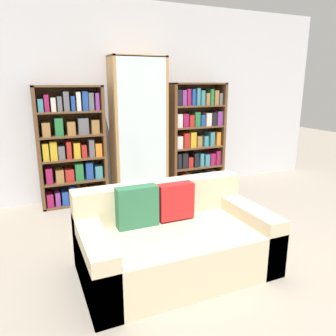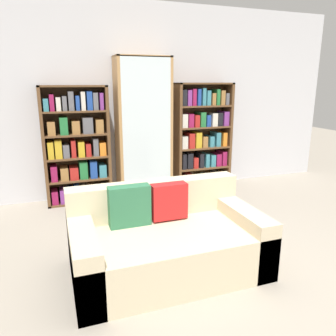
# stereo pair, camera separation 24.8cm
# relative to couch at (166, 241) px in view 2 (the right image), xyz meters

# --- Properties ---
(ground_plane) EXTENTS (16.00, 16.00, 0.00)m
(ground_plane) POSITION_rel_couch_xyz_m (0.44, -0.52, -0.26)
(ground_plane) COLOR gray
(wall_back) EXTENTS (6.27, 0.06, 2.70)m
(wall_back) POSITION_rel_couch_xyz_m (0.44, 2.24, 1.09)
(wall_back) COLOR silver
(wall_back) RESTS_ON ground
(couch) EXTENTS (1.62, 0.92, 0.75)m
(couch) POSITION_rel_couch_xyz_m (0.00, 0.00, 0.00)
(couch) COLOR beige
(couch) RESTS_ON ground
(bookshelf_left) EXTENTS (0.86, 0.32, 1.58)m
(bookshelf_left) POSITION_rel_couch_xyz_m (-0.55, 2.03, 0.51)
(bookshelf_left) COLOR brown
(bookshelf_left) RESTS_ON ground
(display_cabinet) EXTENTS (0.76, 0.36, 1.96)m
(display_cabinet) POSITION_rel_couch_xyz_m (0.37, 2.02, 0.70)
(display_cabinet) COLOR #AD7F4C
(display_cabinet) RESTS_ON ground
(bookshelf_right) EXTENTS (0.87, 0.32, 1.61)m
(bookshelf_right) POSITION_rel_couch_xyz_m (1.30, 2.03, 0.52)
(bookshelf_right) COLOR brown
(bookshelf_right) RESTS_ON ground
(wine_bottle) EXTENTS (0.08, 0.08, 0.38)m
(wine_bottle) POSITION_rel_couch_xyz_m (0.90, 1.36, -0.11)
(wine_bottle) COLOR #143819
(wine_bottle) RESTS_ON ground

